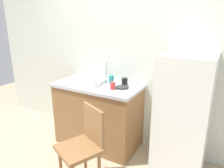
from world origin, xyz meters
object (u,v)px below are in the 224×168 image
Objects in this scene: cup_black at (125,81)px; cup_teal at (111,79)px; refrigerator at (183,116)px; chair at (84,144)px; dish_tray at (95,81)px; cup_white at (96,84)px; hotplate at (122,87)px; cup_red at (113,86)px.

cup_teal is at bearing -171.50° from cup_black.
cup_teal is at bearing 172.30° from refrigerator.
dish_tray reaches higher than chair.
refrigerator is 15.42× the size of cup_black.
hotplate is at bearing 22.52° from cup_white.
dish_tray is at bearing 176.19° from hotplate.
cup_black is at bearing 8.50° from cup_teal.
chair is at bearing -64.35° from dish_tray.
cup_teal is at bearing 22.45° from dish_tray.
refrigerator is 1.24m from dish_tray.
dish_tray is 3.07× the size of cup_black.
cup_black is (-0.82, 0.16, 0.25)m from refrigerator.
refrigerator is 1.14m from chair.
refrigerator is 0.81m from hotplate.
refrigerator is 12.82× the size of cup_teal.
cup_teal is 1.21× the size of cup_red.
cup_white reaches higher than chair.
cup_white is at bearing -157.48° from hotplate.
cup_red is (-0.08, -0.11, 0.04)m from hotplate.
cup_white is at bearing -110.51° from cup_teal.
cup_black is at bearing 44.43° from cup_white.
dish_tray is 2.55× the size of cup_teal.
cup_white is at bearing -174.17° from refrigerator.
chair is 1.02m from cup_black.
cup_red is at bearing -56.61° from cup_teal.
chair is at bearing -78.90° from cup_teal.
chair is 0.99m from dish_tray.
dish_tray is 3.08× the size of cup_red.
cup_teal is at bearing 152.77° from hotplate.
refrigerator is 1.05m from cup_teal.
cup_teal is (-0.23, 0.12, 0.04)m from hotplate.
cup_teal is (0.21, 0.09, 0.03)m from dish_tray.
dish_tray is 0.23m from cup_teal.
refrigerator is 15.48× the size of cup_red.
chair is at bearing -87.57° from cup_red.
refrigerator is at bearing 66.27° from chair.
dish_tray is 3.42× the size of cup_white.
cup_black is (-0.04, 0.14, 0.04)m from hotplate.
cup_black is at bearing 168.64° from refrigerator.
dish_tray is at bearing -157.55° from cup_teal.
chair is 0.83m from cup_white.
refrigerator is at bearing 5.69° from cup_red.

